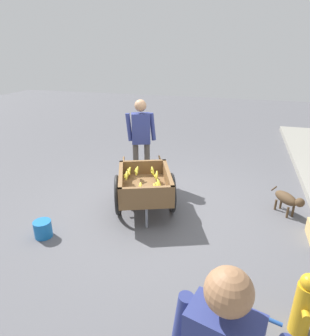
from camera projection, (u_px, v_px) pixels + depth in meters
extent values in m
plane|color=#56565B|center=(162.00, 209.00, 4.88)|extent=(24.00, 24.00, 0.00)
cube|color=brown|center=(145.00, 189.00, 4.67)|extent=(1.32, 1.15, 0.10)
cube|color=brown|center=(147.00, 195.00, 4.12)|extent=(0.35, 0.77, 0.24)
cube|color=brown|center=(143.00, 167.00, 5.08)|extent=(0.35, 0.77, 0.24)
cube|color=brown|center=(168.00, 179.00, 4.63)|extent=(1.05, 0.46, 0.24)
cube|color=brown|center=(121.00, 180.00, 4.57)|extent=(1.05, 0.46, 0.24)
torus|color=black|center=(172.00, 193.00, 4.73)|extent=(0.62, 0.29, 0.64)
torus|color=black|center=(117.00, 195.00, 4.66)|extent=(0.62, 0.29, 0.64)
cylinder|color=gray|center=(145.00, 194.00, 4.70)|extent=(0.36, 0.83, 0.04)
cylinder|color=brown|center=(161.00, 161.00, 5.40)|extent=(0.53, 0.23, 0.04)
cylinder|color=brown|center=(124.00, 162.00, 5.34)|extent=(0.53, 0.23, 0.04)
cylinder|color=gray|center=(147.00, 217.00, 4.32)|extent=(0.04, 0.04, 0.35)
ellipsoid|color=gold|center=(128.00, 173.00, 4.97)|extent=(0.17, 0.14, 0.13)
ellipsoid|color=gold|center=(128.00, 172.00, 4.95)|extent=(0.19, 0.06, 0.09)
ellipsoid|color=gold|center=(128.00, 172.00, 4.94)|extent=(0.19, 0.07, 0.05)
ellipsoid|color=gold|center=(129.00, 172.00, 4.93)|extent=(0.18, 0.13, 0.09)
ellipsoid|color=gold|center=(129.00, 172.00, 4.91)|extent=(0.17, 0.05, 0.15)
ellipsoid|color=gold|center=(152.00, 171.00, 4.93)|extent=(0.18, 0.08, 0.15)
ellipsoid|color=gold|center=(152.00, 171.00, 4.90)|extent=(0.19, 0.09, 0.05)
ellipsoid|color=gold|center=(153.00, 171.00, 4.88)|extent=(0.17, 0.12, 0.15)
ellipsoid|color=gold|center=(136.00, 171.00, 4.84)|extent=(0.18, 0.08, 0.13)
ellipsoid|color=gold|center=(136.00, 171.00, 4.83)|extent=(0.19, 0.09, 0.08)
ellipsoid|color=gold|center=(137.00, 171.00, 4.81)|extent=(0.19, 0.12, 0.07)
ellipsoid|color=gold|center=(137.00, 171.00, 4.79)|extent=(0.17, 0.07, 0.15)
ellipsoid|color=gold|center=(140.00, 187.00, 4.50)|extent=(0.18, 0.12, 0.13)
ellipsoid|color=gold|center=(140.00, 187.00, 4.48)|extent=(0.19, 0.09, 0.05)
ellipsoid|color=gold|center=(140.00, 187.00, 4.46)|extent=(0.18, 0.10, 0.13)
ellipsoid|color=gold|center=(157.00, 185.00, 4.38)|extent=(0.16, 0.13, 0.15)
ellipsoid|color=gold|center=(158.00, 185.00, 4.36)|extent=(0.19, 0.10, 0.10)
ellipsoid|color=gold|center=(158.00, 185.00, 4.35)|extent=(0.17, 0.16, 0.05)
ellipsoid|color=gold|center=(159.00, 185.00, 4.33)|extent=(0.19, 0.11, 0.10)
ellipsoid|color=gold|center=(159.00, 184.00, 4.32)|extent=(0.16, 0.13, 0.15)
ellipsoid|color=gold|center=(144.00, 193.00, 4.33)|extent=(0.18, 0.05, 0.13)
ellipsoid|color=gold|center=(145.00, 193.00, 4.31)|extent=(0.18, 0.07, 0.05)
ellipsoid|color=gold|center=(145.00, 193.00, 4.28)|extent=(0.17, 0.08, 0.15)
ellipsoid|color=gold|center=(155.00, 176.00, 4.76)|extent=(0.18, 0.07, 0.13)
ellipsoid|color=gold|center=(156.00, 176.00, 4.75)|extent=(0.19, 0.07, 0.09)
ellipsoid|color=gold|center=(156.00, 176.00, 4.73)|extent=(0.19, 0.08, 0.09)
ellipsoid|color=gold|center=(157.00, 175.00, 4.71)|extent=(0.18, 0.08, 0.15)
ellipsoid|color=gold|center=(126.00, 176.00, 4.69)|extent=(0.18, 0.05, 0.13)
ellipsoid|color=gold|center=(126.00, 176.00, 4.66)|extent=(0.18, 0.06, 0.05)
ellipsoid|color=gold|center=(126.00, 176.00, 4.64)|extent=(0.18, 0.09, 0.14)
ellipsoid|color=gold|center=(153.00, 190.00, 4.31)|extent=(0.16, 0.14, 0.15)
ellipsoid|color=gold|center=(153.00, 190.00, 4.30)|extent=(0.19, 0.08, 0.10)
ellipsoid|color=gold|center=(154.00, 189.00, 4.29)|extent=(0.18, 0.14, 0.05)
ellipsoid|color=gold|center=(154.00, 189.00, 4.27)|extent=(0.19, 0.10, 0.10)
ellipsoid|color=gold|center=(155.00, 189.00, 4.26)|extent=(0.17, 0.11, 0.15)
cylinder|color=#4C4742|center=(147.00, 163.00, 5.73)|extent=(0.11, 0.11, 0.81)
cylinder|color=#4C4742|center=(136.00, 163.00, 5.71)|extent=(0.11, 0.11, 0.81)
cube|color=navy|center=(141.00, 128.00, 5.46)|extent=(0.31, 0.39, 0.57)
sphere|color=tan|center=(140.00, 106.00, 5.30)|extent=(0.22, 0.22, 0.22)
cylinder|color=navy|center=(153.00, 127.00, 5.47)|extent=(0.08, 0.13, 0.52)
cylinder|color=navy|center=(129.00, 127.00, 5.43)|extent=(0.08, 0.13, 0.52)
cylinder|color=#234C93|center=(247.00, 310.00, 2.00)|extent=(0.14, 0.45, 0.03)
sphere|color=#9E704C|center=(229.00, 291.00, 1.26)|extent=(0.22, 0.22, 0.22)
cylinder|color=navy|center=(180.00, 333.00, 1.52)|extent=(0.08, 0.13, 0.52)
ellipsoid|color=#4C3823|center=(286.00, 198.00, 4.66)|extent=(0.46, 0.41, 0.18)
sphere|color=#4C3823|center=(300.00, 203.00, 4.41)|extent=(0.14, 0.14, 0.14)
cylinder|color=#4C3823|center=(274.00, 189.00, 4.89)|extent=(0.10, 0.08, 0.12)
cylinder|color=#4C3823|center=(293.00, 211.00, 4.63)|extent=(0.04, 0.04, 0.18)
cylinder|color=#4C3823|center=(287.00, 213.00, 4.60)|extent=(0.04, 0.04, 0.18)
cylinder|color=#4C3823|center=(281.00, 204.00, 4.86)|extent=(0.04, 0.04, 0.18)
cylinder|color=#4C3823|center=(276.00, 205.00, 4.83)|extent=(0.04, 0.04, 0.18)
cylinder|color=gold|center=(303.00, 309.00, 2.68)|extent=(0.18, 0.18, 0.55)
sphere|color=gold|center=(310.00, 283.00, 2.56)|extent=(0.16, 0.16, 0.16)
cylinder|color=gold|center=(306.00, 315.00, 2.56)|extent=(0.10, 0.07, 0.07)
cylinder|color=#1966B2|center=(43.00, 229.00, 4.13)|extent=(0.25, 0.25, 0.24)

